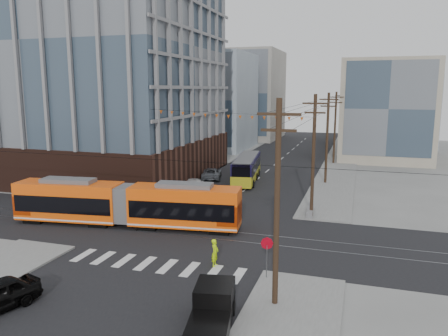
{
  "coord_description": "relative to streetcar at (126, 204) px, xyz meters",
  "views": [
    {
      "loc": [
        12.46,
        -27.5,
        11.44
      ],
      "look_at": [
        0.88,
        9.02,
        4.47
      ],
      "focal_mm": 35.0,
      "sensor_mm": 36.0,
      "label": 1
    }
  ],
  "objects": [
    {
      "name": "bg_bldg_ne_far",
      "position": [
        24.19,
        64.09,
        5.13
      ],
      "size": [
        16.0,
        16.0,
        14.0
      ],
      "primitive_type": "cube",
      "color": "#8C99A5",
      "rests_on": "ground"
    },
    {
      "name": "bg_bldg_nw_far",
      "position": [
        -7.81,
        68.09,
        8.13
      ],
      "size": [
        16.0,
        18.0,
        20.0
      ],
      "primitive_type": "cube",
      "color": "gray",
      "rests_on": "ground"
    },
    {
      "name": "stop_sign",
      "position": [
        13.58,
        -6.89,
        -0.61
      ],
      "size": [
        0.91,
        0.91,
        2.51
      ],
      "primitive_type": null,
      "rotation": [
        0.0,
        0.0,
        0.22
      ],
      "color": "#AC0213",
      "rests_on": "ground"
    },
    {
      "name": "utility_pole_far",
      "position": [
        14.69,
        52.09,
        3.63
      ],
      "size": [
        0.3,
        0.3,
        11.0
      ],
      "primitive_type": "cylinder",
      "color": "black",
      "rests_on": "ground"
    },
    {
      "name": "utility_pole_near",
      "position": [
        14.69,
        -9.91,
        3.63
      ],
      "size": [
        0.3,
        0.3,
        11.0
      ],
      "primitive_type": "cylinder",
      "color": "black",
      "rests_on": "ground"
    },
    {
      "name": "parked_car_white",
      "position": [
        0.93,
        13.31,
        -1.11
      ],
      "size": [
        4.01,
        5.67,
        1.52
      ],
      "primitive_type": "imported",
      "rotation": [
        0.0,
        0.0,
        3.54
      ],
      "color": "silver",
      "rests_on": "ground"
    },
    {
      "name": "bg_bldg_nw_near",
      "position": [
        -10.81,
        48.09,
        7.13
      ],
      "size": [
        18.0,
        16.0,
        18.0
      ],
      "primitive_type": "cube",
      "color": "#8C99A5",
      "rests_on": "ground"
    },
    {
      "name": "city_bus",
      "position": [
        5.1,
        20.78,
        -0.27
      ],
      "size": [
        3.95,
        11.49,
        3.19
      ],
      "primitive_type": null,
      "rotation": [
        0.0,
        0.0,
        0.14
      ],
      "color": "black",
      "rests_on": "ground"
    },
    {
      "name": "parked_car_grey",
      "position": [
        0.47,
        20.58,
        -1.16
      ],
      "size": [
        3.64,
        5.56,
        1.42
      ],
      "primitive_type": "imported",
      "rotation": [
        0.0,
        0.0,
        3.41
      ],
      "color": "slate",
      "rests_on": "ground"
    },
    {
      "name": "streetcar",
      "position": [
        0.0,
        0.0,
        0.0
      ],
      "size": [
        19.57,
        5.15,
        3.74
      ],
      "primitive_type": null,
      "rotation": [
        0.0,
        0.0,
        0.13
      ],
      "color": "#FF570C",
      "rests_on": "ground"
    },
    {
      "name": "jersey_barrier",
      "position": [
        14.49,
        7.93,
        -1.52
      ],
      "size": [
        1.04,
        3.57,
        0.7
      ],
      "primitive_type": "cube",
      "rotation": [
        0.0,
        0.0,
        0.07
      ],
      "color": "gray",
      "rests_on": "ground"
    },
    {
      "name": "ground",
      "position": [
        6.19,
        -3.91,
        -1.87
      ],
      "size": [
        160.0,
        160.0,
        0.0
      ],
      "primitive_type": "plane",
      "color": "slate"
    },
    {
      "name": "bg_bldg_ne_near",
      "position": [
        22.19,
        44.09,
        6.13
      ],
      "size": [
        14.0,
        14.0,
        16.0
      ],
      "primitive_type": "cube",
      "color": "gray",
      "rests_on": "ground"
    },
    {
      "name": "parked_car_silver",
      "position": [
        1.04,
        7.4,
        -1.07
      ],
      "size": [
        2.49,
        5.09,
        1.6
      ],
      "primitive_type": "imported",
      "rotation": [
        0.0,
        0.0,
        2.97
      ],
      "color": "#ADAEB1",
      "rests_on": "ground"
    },
    {
      "name": "pickup_truck",
      "position": [
        12.3,
        -13.47,
        -0.97
      ],
      "size": [
        2.86,
        5.55,
        1.79
      ],
      "primitive_type": null,
      "rotation": [
        0.0,
        0.0,
        0.19
      ],
      "color": "black",
      "rests_on": "ground"
    },
    {
      "name": "pedestrian",
      "position": [
        9.93,
        -5.87,
        -0.95
      ],
      "size": [
        0.44,
        0.67,
        1.83
      ],
      "primitive_type": "imported",
      "rotation": [
        0.0,
        0.0,
        1.58
      ],
      "color": "#CAFF0C",
      "rests_on": "ground"
    },
    {
      "name": "office_building",
      "position": [
        -15.81,
        19.09,
        12.43
      ],
      "size": [
        30.0,
        25.0,
        28.6
      ],
      "primitive_type": "cube",
      "color": "#381E16",
      "rests_on": "ground"
    }
  ]
}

